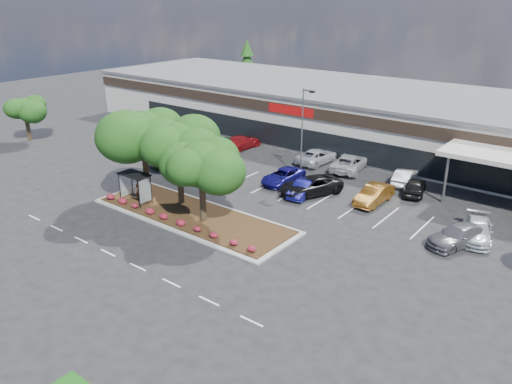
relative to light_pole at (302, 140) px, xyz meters
The scene contains 28 objects.
ground 17.67m from the light_pole, 89.55° to the right, with size 160.00×160.00×0.00m, color black.
retail_store 16.68m from the light_pole, 89.32° to the left, with size 80.40×25.20×6.25m.
landscape_island 13.89m from the light_pole, 98.01° to the right, with size 18.00×6.00×0.26m.
lane_markings 7.83m from the light_pole, 90.05° to the right, with size 33.12×20.06×0.01m.
shrub_row 15.82m from the light_pole, 96.93° to the right, with size 17.00×0.80×0.50m, color maroon, non-canonical shape.
bus_shelter 16.16m from the light_pole, 117.25° to the right, with size 2.75×1.55×2.59m.
island_tree_west 14.98m from the light_pole, 121.67° to the right, with size 7.20×7.20×7.89m, color #1C3711, non-canonical shape.
island_tree_mid 12.81m from the light_pole, 109.92° to the right, with size 6.60×6.60×7.32m, color #1C3711, non-canonical shape.
island_tree_east 13.56m from the light_pole, 91.54° to the right, with size 5.80×5.80×6.50m, color #1C3711, non-canonical shape.
tree_west_far 35.12m from the light_pole, 164.73° to the right, with size 4.80×4.80×5.61m, color #1C3711, non-canonical shape.
conifer_north_west 41.47m from the light_pole, 136.09° to the left, with size 4.40×4.40×10.00m, color #1C3711.
person_waiting 16.07m from the light_pole, 117.75° to the right, with size 0.71×0.46×1.93m, color #594C47.
light_pole is the anchor object (origin of this frame).
car_0 14.27m from the light_pole, 156.65° to the right, with size 1.72×4.28×1.46m, color #174114.
car_1 14.45m from the light_pole, 160.00° to the right, with size 2.45×5.32×1.48m, color slate.
car_2 10.21m from the light_pole, 145.85° to the right, with size 2.03×5.06×1.72m, color #A6A9B3.
car_3 3.98m from the light_pole, 102.55° to the right, with size 2.31×5.01×1.39m, color #110E60.
car_4 5.36m from the light_pole, 46.20° to the right, with size 2.71×5.88×1.63m, color black.
car_5 5.70m from the light_pole, 54.82° to the right, with size 1.49×4.27×1.41m, color #100F5F.
car_6 9.15m from the light_pole, 10.69° to the right, with size 1.67×4.80×1.58m, color brown.
car_7 17.67m from the light_pole, 16.82° to the right, with size 2.07×5.09×1.48m, color #5A5960.
car_8 18.05m from the light_pole, 10.60° to the right, with size 2.01×4.96×1.44m, color #A9B0B5.
car_9 12.70m from the light_pole, 165.96° to the left, with size 2.43×5.27×1.46m, color #1B482A.
car_10 12.09m from the light_pole, 159.63° to the left, with size 2.21×5.43×1.58m, color maroon.
car_11 5.89m from the light_pole, 103.37° to the left, with size 2.54×5.50×1.53m, color silver.
car_12 6.34m from the light_pole, 61.03° to the left, with size 2.77×6.02×1.67m, color #BEBEBE.
car_14 11.21m from the light_pole, 14.04° to the left, with size 1.77×4.40×1.50m, color black.
car_15 10.31m from the light_pole, 27.41° to the left, with size 1.56×4.49×1.48m, color white.
Camera 1 is at (24.69, -22.01, 16.82)m, focal length 35.00 mm.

